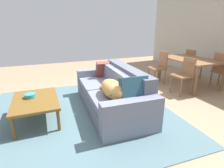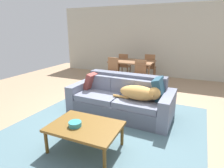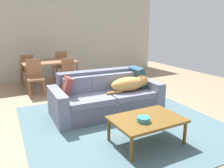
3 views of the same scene
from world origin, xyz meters
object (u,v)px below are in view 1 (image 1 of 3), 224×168
throw_pillow_by_left_arm (104,70)px  dining_chair_near_right (185,74)px  dog_on_left_cushion (113,89)px  bowl_on_coffee_table (30,96)px  dining_table (190,61)px  couch (113,94)px  throw_pillow_by_right_arm (134,91)px  coffee_table (35,102)px  dining_chair_near_left (159,66)px  dining_chair_far_left (192,63)px  dining_chair_far_right (221,69)px

throw_pillow_by_left_arm → dining_chair_near_right: dining_chair_near_right is taller
dog_on_left_cushion → bowl_on_coffee_table: 1.47m
dog_on_left_cushion → dining_table: dining_table is taller
couch → throw_pillow_by_right_arm: size_ratio=4.99×
throw_pillow_by_left_arm → coffee_table: 1.73m
dining_table → throw_pillow_by_right_arm: bearing=-61.3°
bowl_on_coffee_table → dining_chair_near_right: 3.43m
couch → dining_chair_near_left: dining_chair_near_left is taller
throw_pillow_by_right_arm → bowl_on_coffee_table: 1.82m
bowl_on_coffee_table → throw_pillow_by_left_arm: bearing=111.6°
throw_pillow_by_left_arm → coffee_table: size_ratio=0.37×
dining_chair_far_left → coffee_table: bearing=102.6°
dog_on_left_cushion → dining_chair_near_right: size_ratio=1.08×
dog_on_left_cushion → coffee_table: (-0.51, -1.25, -0.22)m
dining_table → dining_chair_far_left: size_ratio=1.61×
dining_chair_near_left → dining_chair_far_right: 1.56m
coffee_table → dining_chair_near_left: bearing=107.0°
throw_pillow_by_left_arm → throw_pillow_by_right_arm: (1.59, -0.07, 0.03)m
coffee_table → dining_chair_far_left: dining_chair_far_left is taller
dining_chair_far_right → dog_on_left_cushion: bearing=96.4°
bowl_on_coffee_table → dining_table: 4.02m
dog_on_left_cushion → bowl_on_coffee_table: dog_on_left_cushion is taller
dog_on_left_cushion → dining_chair_far_right: bearing=101.6°
dining_chair_far_left → bowl_on_coffee_table: bearing=100.9°
couch → dog_on_left_cushion: couch is taller
couch → coffee_table: (-0.04, -1.44, 0.05)m
dining_chair_near_left → dining_chair_far_left: (-0.00, 1.22, -0.01)m
throw_pillow_by_right_arm → dining_chair_far_right: dining_chair_far_right is taller
coffee_table → dining_chair_near_left: dining_chair_near_left is taller
couch → dining_chair_far_right: dining_chair_far_right is taller
dining_chair_far_right → dining_chair_near_right: bearing=83.3°
couch → dining_chair_far_right: bearing=93.4°
coffee_table → dog_on_left_cushion: bearing=67.8°
dining_chair_far_left → dining_chair_far_right: 1.00m
throw_pillow_by_right_arm → bowl_on_coffee_table: size_ratio=2.34×
couch → throw_pillow_by_left_arm: (-0.79, 0.10, 0.30)m
throw_pillow_by_left_arm → dining_chair_far_left: size_ratio=0.43×
dog_on_left_cushion → dining_chair_near_left: dining_chair_near_left is taller
throw_pillow_by_right_arm → dining_table: (-1.34, 2.45, 0.05)m
dining_chair_near_right → throw_pillow_by_left_arm: bearing=-112.5°
dining_chair_near_right → dining_chair_far_left: (-0.92, 1.16, -0.01)m
throw_pillow_by_right_arm → bowl_on_coffee_table: (-0.96, -1.54, -0.20)m
throw_pillow_by_left_arm → dining_chair_near_left: (-0.25, 1.77, -0.11)m
dining_table → dining_chair_near_left: bearing=-129.3°
throw_pillow_by_right_arm → coffee_table: (-0.84, -1.46, -0.28)m
dining_chair_near_left → bowl_on_coffee_table: bearing=-71.7°
dining_table → coffee_table: bearing=-82.7°
dining_table → dining_chair_near_left: size_ratio=1.59×
dining_chair_near_left → dining_chair_near_right: (0.92, 0.06, -0.01)m
dining_chair_far_right → dining_chair_far_left: bearing=-3.9°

